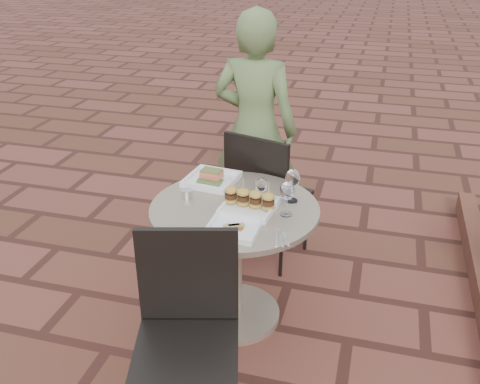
% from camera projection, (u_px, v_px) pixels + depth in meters
% --- Properties ---
extents(ground, '(60.00, 60.00, 0.00)m').
position_uv_depth(ground, '(205.00, 315.00, 3.16)').
color(ground, brown).
rests_on(ground, ground).
extents(cafe_table, '(0.90, 0.90, 0.73)m').
position_uv_depth(cafe_table, '(235.00, 246.00, 2.94)').
color(cafe_table, gray).
rests_on(cafe_table, ground).
extents(chair_far, '(0.54, 0.54, 0.93)m').
position_uv_depth(chair_far, '(264.00, 189.00, 3.43)').
color(chair_far, black).
rests_on(chair_far, ground).
extents(chair_near, '(0.54, 0.54, 0.93)m').
position_uv_depth(chair_near, '(187.00, 318.00, 2.30)').
color(chair_near, black).
rests_on(chair_near, ground).
extents(diner, '(0.62, 0.43, 1.62)m').
position_uv_depth(diner, '(255.00, 129.00, 3.67)').
color(diner, '#586E3D').
rests_on(diner, ground).
extents(plate_salmon, '(0.30, 0.30, 0.08)m').
position_uv_depth(plate_salmon, '(212.00, 178.00, 3.09)').
color(plate_salmon, white).
rests_on(plate_salmon, cafe_table).
extents(plate_sliders, '(0.29, 0.29, 0.17)m').
position_uv_depth(plate_sliders, '(249.00, 202.00, 2.78)').
color(plate_sliders, white).
rests_on(plate_sliders, cafe_table).
extents(plate_tuna, '(0.25, 0.25, 0.03)m').
position_uv_depth(plate_tuna, '(234.00, 227.00, 2.60)').
color(plate_tuna, white).
rests_on(plate_tuna, cafe_table).
extents(wine_glass_right, '(0.08, 0.08, 0.18)m').
position_uv_depth(wine_glass_right, '(287.00, 192.00, 2.69)').
color(wine_glass_right, white).
rests_on(wine_glass_right, cafe_table).
extents(wine_glass_mid, '(0.06, 0.06, 0.15)m').
position_uv_depth(wine_glass_mid, '(262.00, 186.00, 2.81)').
color(wine_glass_mid, white).
rests_on(wine_glass_mid, cafe_table).
extents(wine_glass_far, '(0.08, 0.08, 0.18)m').
position_uv_depth(wine_glass_far, '(293.00, 179.00, 2.83)').
color(wine_glass_far, white).
rests_on(wine_glass_far, cafe_table).
extents(steel_ramekin, '(0.07, 0.07, 0.05)m').
position_uv_depth(steel_ramekin, '(187.00, 194.00, 2.91)').
color(steel_ramekin, silver).
rests_on(steel_ramekin, cafe_table).
extents(cutlery_set, '(0.13, 0.19, 0.00)m').
position_uv_depth(cutlery_set, '(281.00, 238.00, 2.54)').
color(cutlery_set, silver).
rests_on(cutlery_set, cafe_table).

